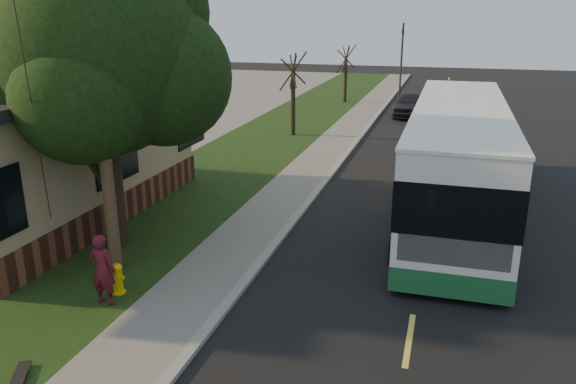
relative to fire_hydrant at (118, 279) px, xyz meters
The scene contains 17 objects.
ground 2.64m from the fire_hydrant, ahead, with size 120.00×120.00×0.00m, color black.
road 11.99m from the fire_hydrant, 56.58° to the left, with size 8.00×80.00×0.01m, color black.
curb 10.34m from the fire_hydrant, 75.43° to the left, with size 0.25×80.00×0.12m, color gray.
sidewalk 10.13m from the fire_hydrant, 80.91° to the left, with size 2.00×80.00×0.08m, color slate.
grass_verge 10.19m from the fire_hydrant, 100.76° to the left, with size 5.00×80.00×0.07m, color black.
building_lot 15.55m from the fire_hydrant, 139.96° to the left, with size 15.00×80.00×0.04m, color slate.
fire_hydrant is the anchor object (origin of this frame).
utility_pole 4.37m from the fire_hydrant, 125.38° to the left, with size 2.86×3.21×9.07m.
leafy_tree 5.65m from the fire_hydrant, 120.67° to the left, with size 6.30×6.00×7.80m.
bare_tree_near 18.10m from the fire_hydrant, 92.86° to the left, with size 1.38×1.21×4.31m.
bare_tree_far 30.04m from the fire_hydrant, 90.76° to the left, with size 1.38×1.21×4.03m.
traffic_signal 34.25m from the fire_hydrant, 84.79° to the left, with size 0.18×0.22×5.50m.
transit_bus 11.01m from the fire_hydrant, 47.85° to the left, with size 3.00×13.00×3.51m.
skateboarder 0.68m from the fire_hydrant, 91.14° to the right, with size 0.60×0.39×1.64m, color #54101F.
skateboard_main 3.34m from the fire_hydrant, 88.28° to the right, with size 0.62×0.90×0.08m.
dumpster 10.58m from the fire_hydrant, 120.83° to the left, with size 1.39×1.14×1.16m.
distant_car 26.25m from the fire_hydrant, 79.98° to the left, with size 1.82×4.53×1.54m, color black.
Camera 1 is at (4.40, -10.07, 6.26)m, focal length 35.00 mm.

